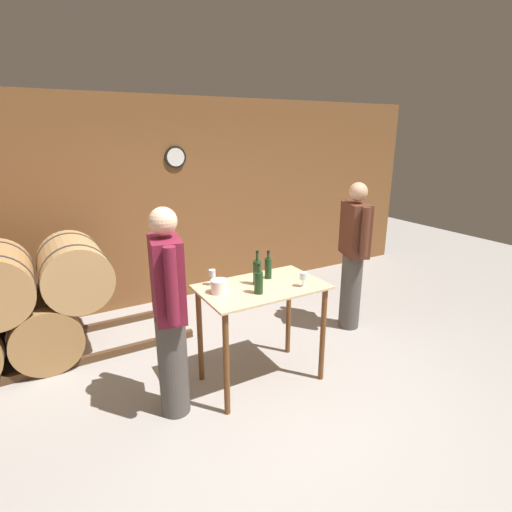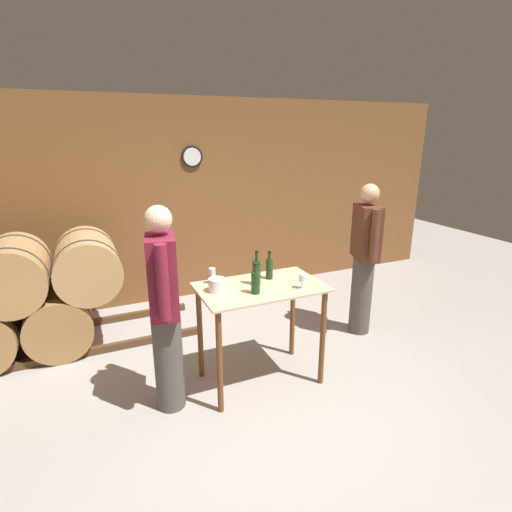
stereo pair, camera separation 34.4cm
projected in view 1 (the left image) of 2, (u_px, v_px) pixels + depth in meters
ground_plane at (275, 406)px, 3.44m from camera, size 14.00×14.00×0.00m
back_wall at (166, 203)px, 5.28m from camera, size 8.40×0.08×2.70m
tasting_table at (262, 306)px, 3.59m from camera, size 1.11×0.68×0.95m
wine_bottle_far_left at (259, 282)px, 3.34m from camera, size 0.08×0.08×0.27m
wine_bottle_left at (257, 272)px, 3.53m from camera, size 0.07×0.07×0.32m
wine_bottle_center at (268, 267)px, 3.69m from camera, size 0.07×0.07×0.27m
wine_glass_near_left at (212, 274)px, 3.52m from camera, size 0.06×0.06×0.14m
wine_glass_near_center at (303, 276)px, 3.49m from camera, size 0.07×0.07×0.13m
ice_bucket at (219, 286)px, 3.36m from camera, size 0.14×0.14×0.12m
person_host at (353, 254)px, 4.58m from camera, size 0.34×0.56×1.73m
person_visitor_with_scarf at (169, 311)px, 3.11m from camera, size 0.29×0.58×1.74m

